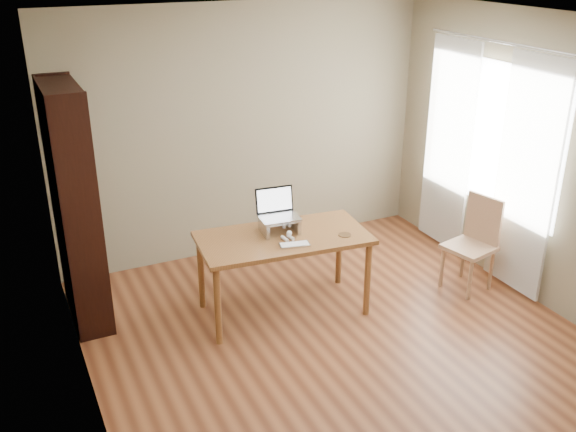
% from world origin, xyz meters
% --- Properties ---
extents(room, '(4.04, 4.54, 2.64)m').
position_xyz_m(room, '(0.03, 0.01, 1.30)').
color(room, '#572A17').
rests_on(room, ground).
extents(bookshelf, '(0.30, 0.90, 2.10)m').
position_xyz_m(bookshelf, '(-1.83, 1.55, 1.05)').
color(bookshelf, black).
rests_on(bookshelf, ground).
extents(curtains, '(0.03, 1.90, 2.25)m').
position_xyz_m(curtains, '(1.92, 0.80, 1.17)').
color(curtains, white).
rests_on(curtains, ground).
extents(desk, '(1.55, 0.89, 0.75)m').
position_xyz_m(desk, '(-0.22, 0.84, 0.66)').
color(desk, brown).
rests_on(desk, ground).
extents(laptop_stand, '(0.32, 0.25, 0.13)m').
position_xyz_m(laptop_stand, '(-0.22, 0.92, 0.83)').
color(laptop_stand, silver).
rests_on(laptop_stand, desk).
extents(laptop, '(0.37, 0.32, 0.24)m').
position_xyz_m(laptop, '(-0.22, 0.99, 0.94)').
color(laptop, silver).
rests_on(laptop, laptop_stand).
extents(keyboard, '(0.28, 0.16, 0.02)m').
position_xyz_m(keyboard, '(-0.22, 0.62, 0.76)').
color(keyboard, silver).
rests_on(keyboard, desk).
extents(coaster, '(0.11, 0.11, 0.01)m').
position_xyz_m(coaster, '(0.27, 0.63, 0.75)').
color(coaster, '#503A1B').
rests_on(coaster, desk).
extents(cat, '(0.25, 0.48, 0.15)m').
position_xyz_m(cat, '(-0.24, 0.96, 0.82)').
color(cat, '#494139').
rests_on(cat, desk).
extents(chair, '(0.48, 0.48, 0.92)m').
position_xyz_m(chair, '(1.62, 0.46, 0.49)').
color(chair, tan).
rests_on(chair, ground).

